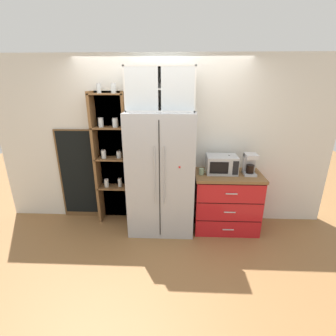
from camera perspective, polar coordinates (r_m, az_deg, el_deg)
name	(u,v)px	position (r m, az deg, el deg)	size (l,w,h in m)	color
ground_plane	(162,228)	(3.94, -1.52, -13.83)	(10.86, 10.86, 0.00)	olive
wall_back_cream	(163,143)	(3.80, -1.29, 5.95)	(5.14, 0.10, 2.55)	silver
refrigerator	(161,174)	(3.56, -1.61, -1.34)	(0.95, 0.65, 1.80)	#ADAFB5
pantry_shelf_column	(113,156)	(3.87, -12.85, 2.67)	(0.56, 0.28, 2.16)	brown
counter_cabinet	(226,201)	(3.84, 13.46, -7.59)	(0.97, 0.60, 0.90)	red
microwave	(221,164)	(3.64, 12.42, 0.87)	(0.44, 0.33, 0.26)	#ADAFB5
coffee_maker	(250,164)	(3.69, 18.62, 0.93)	(0.17, 0.20, 0.31)	#B7B7BC
mug_sage	(202,171)	(3.54, 7.86, -0.81)	(0.11, 0.07, 0.09)	#8CA37F
mug_red	(229,170)	(3.66, 14.05, -0.52)	(0.12, 0.09, 0.10)	red
bottle_green	(228,165)	(3.68, 13.96, 0.70)	(0.06, 0.06, 0.26)	#285B33
upper_cabinet	(161,89)	(3.37, -1.75, 18.06)	(0.91, 0.32, 0.57)	silver
chalkboard_menu	(78,175)	(4.20, -20.32, -1.49)	(0.60, 0.04, 1.49)	brown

